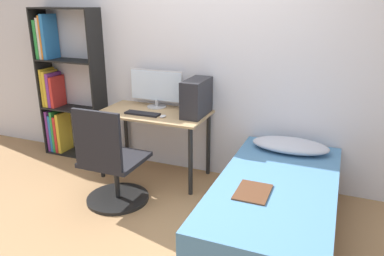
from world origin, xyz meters
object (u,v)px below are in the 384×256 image
(office_chair, at_px, (112,169))
(monitor, at_px, (156,88))
(bed, at_px, (275,209))
(bookshelf, at_px, (60,89))
(keyboard, at_px, (142,114))
(pc_tower, at_px, (197,98))

(office_chair, xyz_separation_m, monitor, (0.03, 0.87, 0.59))
(bed, bearing_deg, bookshelf, 163.85)
(bed, distance_m, monitor, 1.81)
(bookshelf, height_order, monitor, bookshelf)
(bed, relative_size, keyboard, 5.10)
(bookshelf, distance_m, office_chair, 1.58)
(office_chair, distance_m, pc_tower, 1.08)
(bookshelf, xyz_separation_m, bed, (2.75, -0.80, -0.57))
(office_chair, relative_size, keyboard, 2.61)
(bed, distance_m, keyboard, 1.63)
(monitor, bearing_deg, keyboard, -91.13)
(bookshelf, relative_size, pc_tower, 4.07)
(bookshelf, xyz_separation_m, keyboard, (1.28, -0.29, -0.08))
(pc_tower, bearing_deg, bed, -36.33)
(bookshelf, distance_m, monitor, 1.29)
(bookshelf, relative_size, bed, 0.94)
(office_chair, height_order, monitor, monitor)
(keyboard, xyz_separation_m, pc_tower, (0.52, 0.19, 0.17))
(bed, bearing_deg, office_chair, -177.94)
(office_chair, bearing_deg, keyboard, 87.54)
(office_chair, relative_size, pc_tower, 2.23)
(bed, bearing_deg, keyboard, 160.88)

